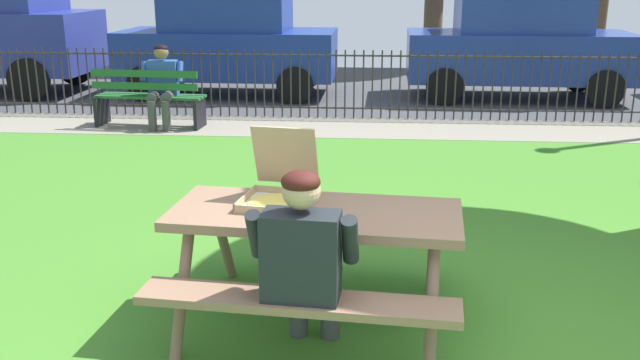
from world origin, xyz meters
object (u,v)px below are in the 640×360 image
object	(u,v)px
adult_at_table	(304,259)
parked_car_center	(229,40)
pizza_box_open	(279,188)
park_bench_left	(149,99)
parked_car_right	(519,42)
picnic_table_foreground	(315,236)
person_on_park_bench	(162,82)

from	to	relation	value
adult_at_table	parked_car_center	bearing A→B (deg)	103.96
pizza_box_open	parked_car_center	xyz separation A→B (m)	(-2.05, 8.50, 0.15)
park_bench_left	adult_at_table	bearing A→B (deg)	-65.21
park_bench_left	parked_car_right	bearing A→B (deg)	26.15
parked_car_center	parked_car_right	xyz separation A→B (m)	(5.22, -0.00, 0.00)
picnic_table_foreground	park_bench_left	world-z (taller)	park_bench_left
adult_at_table	parked_car_center	distance (m)	9.43
pizza_box_open	adult_at_table	distance (m)	0.71
pizza_box_open	park_bench_left	size ratio (longest dim) A/B	0.35
picnic_table_foreground	person_on_park_bench	distance (m)	6.39
park_bench_left	parked_car_center	world-z (taller)	parked_car_center
pizza_box_open	person_on_park_bench	bearing A→B (deg)	113.59
park_bench_left	parked_car_center	xyz separation A→B (m)	(0.62, 2.87, 0.59)
parked_car_center	park_bench_left	bearing A→B (deg)	-102.26
person_on_park_bench	park_bench_left	bearing A→B (deg)	-174.68
pizza_box_open	park_bench_left	bearing A→B (deg)	115.39
parked_car_right	parked_car_center	bearing A→B (deg)	180.00
pizza_box_open	picnic_table_foreground	bearing A→B (deg)	-29.58
person_on_park_bench	parked_car_center	distance (m)	2.90
picnic_table_foreground	pizza_box_open	xyz separation A→B (m)	(-0.24, 0.14, 0.26)
adult_at_table	park_bench_left	world-z (taller)	adult_at_table
picnic_table_foreground	person_on_park_bench	world-z (taller)	person_on_park_bench
adult_at_table	parked_car_right	bearing A→B (deg)	72.12
adult_at_table	parked_car_right	distance (m)	9.61
pizza_box_open	parked_car_right	size ratio (longest dim) A/B	0.14
adult_at_table	park_bench_left	size ratio (longest dim) A/B	0.73
picnic_table_foreground	parked_car_center	size ratio (longest dim) A/B	0.49
person_on_park_bench	parked_car_right	size ratio (longest dim) A/B	0.30
parked_car_center	pizza_box_open	bearing A→B (deg)	-76.45
pizza_box_open	adult_at_table	size ratio (longest dim) A/B	0.48
picnic_table_foreground	park_bench_left	bearing A→B (deg)	116.82
picnic_table_foreground	adult_at_table	size ratio (longest dim) A/B	1.62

